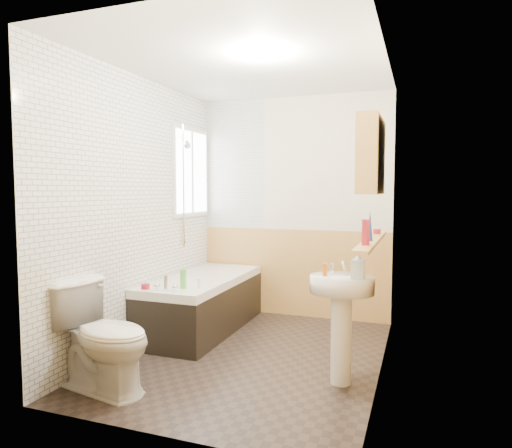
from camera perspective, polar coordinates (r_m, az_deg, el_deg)
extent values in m
plane|color=black|center=(4.16, -0.73, -16.15)|extent=(2.80, 2.80, 0.00)
plane|color=white|center=(4.04, -0.77, 19.32)|extent=(2.80, 2.80, 0.00)
cube|color=#EFE4C6|center=(5.25, 4.71, 2.05)|extent=(2.20, 0.02, 2.50)
cube|color=#EFE4C6|center=(2.64, -11.65, -0.20)|extent=(2.20, 0.02, 2.50)
cube|color=#EFE4C6|center=(4.42, -14.34, 1.52)|extent=(0.02, 2.80, 2.50)
cube|color=#EFE4C6|center=(3.66, 15.72, 0.96)|extent=(0.02, 2.80, 2.50)
cube|color=#DDA85A|center=(3.78, 15.15, -10.46)|extent=(0.01, 2.80, 1.00)
cube|color=#DDA85A|center=(2.81, -11.17, -15.59)|extent=(2.20, 0.01, 1.00)
cube|color=#DDA85A|center=(5.31, 4.59, -6.08)|extent=(2.20, 0.01, 1.00)
cube|color=white|center=(4.41, -14.11, 1.52)|extent=(0.01, 2.80, 2.50)
cube|color=white|center=(5.46, -2.75, 7.39)|extent=(0.75, 0.01, 1.50)
cube|color=white|center=(5.21, -8.08, 6.41)|extent=(0.03, 0.79, 0.99)
cube|color=white|center=(5.20, -7.97, 6.41)|extent=(0.01, 0.70, 0.90)
cube|color=white|center=(5.20, -7.96, 6.41)|extent=(0.01, 0.04, 0.90)
cube|color=black|center=(4.84, -6.66, -10.24)|extent=(0.70, 1.64, 0.48)
cube|color=white|center=(4.78, -6.69, -6.99)|extent=(0.70, 1.64, 0.08)
cube|color=white|center=(4.78, -6.69, -7.10)|extent=(0.56, 1.50, 0.04)
cylinder|color=silver|center=(4.14, -11.22, -7.24)|extent=(0.04, 0.04, 0.14)
sphere|color=silver|center=(4.19, -12.27, -7.53)|extent=(0.06, 0.06, 0.06)
sphere|color=silver|center=(4.10, -10.12, -7.77)|extent=(0.06, 0.06, 0.06)
cylinder|color=silver|center=(5.01, -9.08, 4.72)|extent=(0.02, 0.02, 1.32)
cylinder|color=silver|center=(5.04, -9.00, -2.17)|extent=(0.05, 0.05, 0.02)
cylinder|color=silver|center=(5.05, -9.17, 11.59)|extent=(0.05, 0.05, 0.02)
cylinder|color=silver|center=(5.01, -8.64, 9.76)|extent=(0.07, 0.09, 0.09)
imported|color=white|center=(3.56, -18.61, -13.22)|extent=(0.88, 0.59, 0.79)
cylinder|color=white|center=(3.57, 10.59, -14.09)|extent=(0.16, 0.16, 0.66)
ellipsoid|color=white|center=(3.46, 10.69, -7.44)|extent=(0.48, 0.39, 0.13)
cylinder|color=silver|center=(3.55, 9.48, -5.48)|extent=(0.03, 0.03, 0.08)
cylinder|color=silver|center=(3.52, 12.43, -5.60)|extent=(0.03, 0.03, 0.08)
cylinder|color=silver|center=(3.51, 10.91, -5.15)|extent=(0.02, 0.11, 0.09)
cube|color=#DDA85A|center=(3.51, 14.31, -2.02)|extent=(0.10, 1.48, 0.03)
cube|color=#DDA85A|center=(3.57, 14.21, 8.26)|extent=(0.15, 0.63, 0.57)
cube|color=silver|center=(3.43, 12.62, 8.46)|extent=(0.01, 0.25, 0.43)
cube|color=silver|center=(3.73, 13.23, 8.10)|extent=(0.01, 0.25, 0.43)
cylinder|color=maroon|center=(3.08, 13.55, -1.01)|extent=(0.07, 0.07, 0.17)
cone|color=navy|center=(3.33, 14.05, -0.23)|extent=(0.05, 0.05, 0.22)
cylinder|color=maroon|center=(3.90, 14.89, -0.90)|extent=(0.08, 0.08, 0.04)
imported|color=silver|center=(3.37, 12.62, -5.87)|extent=(0.10, 0.21, 0.09)
cylinder|color=orange|center=(3.41, 8.60, -5.67)|extent=(0.04, 0.04, 0.10)
cube|color=#59C647|center=(4.20, -9.08, -6.80)|extent=(0.05, 0.03, 0.18)
cylinder|color=maroon|center=(4.26, -13.66, -7.58)|extent=(0.09, 0.09, 0.05)
cylinder|color=silver|center=(4.22, -7.14, -7.34)|extent=(0.04, 0.04, 0.09)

